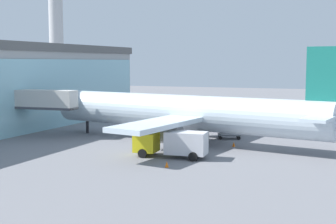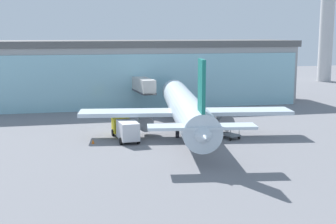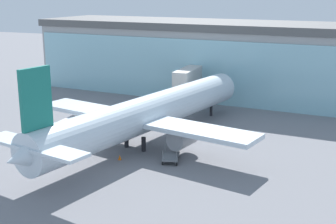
{
  "view_description": "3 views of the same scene",
  "coord_description": "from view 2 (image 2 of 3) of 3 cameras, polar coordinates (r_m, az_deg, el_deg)",
  "views": [
    {
      "loc": [
        -50.72,
        -7.97,
        9.5
      ],
      "look_at": [
        -1.12,
        9.9,
        3.83
      ],
      "focal_mm": 50.0,
      "sensor_mm": 36.0,
      "label": 1
    },
    {
      "loc": [
        -18.14,
        -50.82,
        13.61
      ],
      "look_at": [
        -0.71,
        10.89,
        2.71
      ],
      "focal_mm": 50.0,
      "sensor_mm": 36.0,
      "label": 2
    },
    {
      "loc": [
        23.01,
        -37.99,
        17.25
      ],
      "look_at": [
        3.53,
        8.77,
        4.0
      ],
      "focal_mm": 50.0,
      "sensor_mm": 36.0,
      "label": 3
    }
  ],
  "objects": [
    {
      "name": "ground",
      "position": [
        55.65,
        3.76,
        -4.53
      ],
      "size": [
        240.0,
        240.0,
        0.0
      ],
      "primitive_type": "plane",
      "color": "slate"
    },
    {
      "name": "control_tower",
      "position": [
        139.87,
        18.92,
        12.47
      ],
      "size": [
        6.5,
        6.5,
        37.86
      ],
      "color": "#BBBBBB",
      "rests_on": "ground"
    },
    {
      "name": "terminal_building",
      "position": [
        91.07,
        -4.25,
        4.88
      ],
      "size": [
        63.19,
        19.31,
        12.16
      ],
      "rotation": [
        0.0,
        0.0,
        -0.06
      ],
      "color": "#9F9F9F",
      "rests_on": "ground"
    },
    {
      "name": "safety_cone_wingtip",
      "position": [
        58.9,
        -9.13,
        -3.56
      ],
      "size": [
        0.36,
        0.36,
        0.55
      ],
      "primitive_type": "cone",
      "color": "orange",
      "rests_on": "ground"
    },
    {
      "name": "jet_bridge",
      "position": [
        81.47,
        -3.31,
        3.26
      ],
      "size": [
        2.65,
        11.34,
        5.96
      ],
      "rotation": [
        0.0,
        0.0,
        1.61
      ],
      "color": "beige",
      "rests_on": "ground"
    },
    {
      "name": "airplane",
      "position": [
        63.12,
        2.09,
        0.49
      ],
      "size": [
        28.31,
        38.6,
        11.0
      ],
      "rotation": [
        0.0,
        0.0,
        1.37
      ],
      "color": "silver",
      "rests_on": "ground"
    },
    {
      "name": "safety_cone_nose",
      "position": [
        58.2,
        3.45,
        -3.62
      ],
      "size": [
        0.36,
        0.36,
        0.55
      ],
      "primitive_type": "cone",
      "color": "orange",
      "rests_on": "ground"
    },
    {
      "name": "catering_truck",
      "position": [
        60.13,
        -5.2,
        -2.05
      ],
      "size": [
        2.68,
        7.36,
        2.65
      ],
      "rotation": [
        0.0,
        0.0,
        1.6
      ],
      "color": "yellow",
      "rests_on": "ground"
    },
    {
      "name": "baggage_cart",
      "position": [
        61.47,
        7.47,
        -2.75
      ],
      "size": [
        2.32,
        3.14,
        1.5
      ],
      "rotation": [
        0.0,
        0.0,
        1.85
      ],
      "color": "slate",
      "rests_on": "ground"
    }
  ]
}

